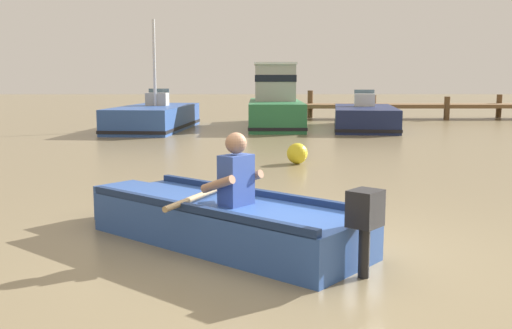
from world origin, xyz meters
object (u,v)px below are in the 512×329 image
Objects in this scene: moored_boat_blue at (155,118)px; moored_boat_navy at (365,118)px; mooring_buoy at (297,153)px; moored_boat_green at (275,103)px; rowboat_with_person at (221,219)px.

moored_boat_blue is 7.25m from moored_boat_navy.
mooring_buoy is (4.19, -8.16, -0.17)m from moored_boat_blue.
moored_boat_green reaches higher than moored_boat_navy.
rowboat_with_person is 5.91m from mooring_buoy.
moored_boat_navy is at bearing -19.95° from moored_boat_green.
rowboat_with_person is 7.44× the size of mooring_buoy.
moored_boat_blue reaches higher than mooring_buoy.
mooring_buoy is at bearing -109.97° from moored_boat_navy.
moored_boat_blue is (-2.89, 13.92, 0.14)m from rowboat_with_person.
rowboat_with_person is 0.57× the size of moored_boat_blue.
moored_boat_blue is 4.42m from moored_boat_green.
moored_boat_navy is at bearing 70.03° from mooring_buoy.
moored_boat_navy is (4.36, 14.19, 0.11)m from rowboat_with_person.
moored_boat_blue reaches higher than moored_boat_green.
moored_boat_blue reaches higher than rowboat_with_person.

